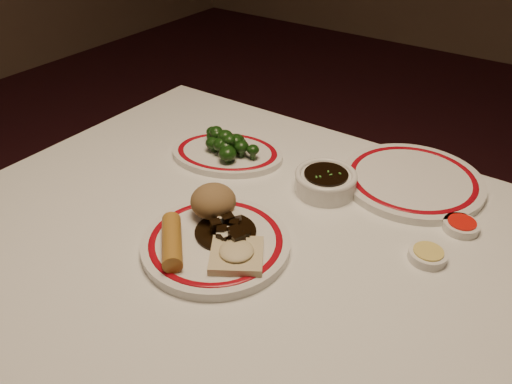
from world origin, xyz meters
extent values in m
cube|color=white|center=(0.00, 0.00, 0.73)|extent=(1.20, 0.90, 0.04)
cylinder|color=black|center=(-0.54, 0.39, 0.35)|extent=(0.06, 0.06, 0.71)
cylinder|color=white|center=(-0.06, -0.06, 0.76)|extent=(0.30, 0.30, 0.02)
torus|color=maroon|center=(-0.06, -0.06, 0.77)|extent=(0.26, 0.26, 0.00)
ellipsoid|color=olive|center=(-0.11, 0.00, 0.80)|extent=(0.08, 0.08, 0.06)
cylinder|color=#B57D2C|center=(-0.10, -0.12, 0.78)|extent=(0.11, 0.11, 0.03)
cube|color=beige|center=(0.00, -0.08, 0.77)|extent=(0.12, 0.12, 0.01)
ellipsoid|color=beige|center=(0.00, -0.08, 0.78)|extent=(0.06, 0.06, 0.02)
cylinder|color=black|center=(-0.06, -0.03, 0.77)|extent=(0.11, 0.11, 0.00)
cube|color=black|center=(-0.04, -0.06, 0.78)|extent=(0.02, 0.02, 0.02)
cube|color=black|center=(-0.04, -0.06, 0.78)|extent=(0.02, 0.02, 0.02)
cube|color=black|center=(-0.07, -0.05, 0.79)|extent=(0.03, 0.03, 0.02)
cube|color=black|center=(-0.02, -0.03, 0.78)|extent=(0.02, 0.02, 0.01)
cube|color=black|center=(-0.05, -0.05, 0.78)|extent=(0.02, 0.02, 0.02)
cube|color=black|center=(-0.03, -0.05, 0.79)|extent=(0.03, 0.03, 0.02)
cube|color=black|center=(-0.05, -0.05, 0.78)|extent=(0.02, 0.02, 0.02)
cube|color=black|center=(-0.06, -0.02, 0.78)|extent=(0.03, 0.03, 0.02)
cube|color=black|center=(-0.02, -0.05, 0.79)|extent=(0.03, 0.03, 0.02)
cube|color=black|center=(-0.05, -0.02, 0.78)|extent=(0.02, 0.02, 0.02)
cube|color=beige|center=(-0.07, -0.02, 0.79)|extent=(0.02, 0.02, 0.01)
cube|color=beige|center=(-0.06, 0.00, 0.78)|extent=(0.02, 0.02, 0.01)
cube|color=beige|center=(-0.04, -0.05, 0.78)|extent=(0.02, 0.02, 0.01)
cube|color=beige|center=(-0.04, -0.04, 0.78)|extent=(0.02, 0.02, 0.01)
cube|color=beige|center=(-0.05, -0.05, 0.78)|extent=(0.02, 0.02, 0.01)
torus|color=maroon|center=(-0.23, 0.20, 0.77)|extent=(0.28, 0.28, 0.00)
cylinder|color=#23471C|center=(-0.25, 0.22, 0.77)|extent=(0.01, 0.01, 0.01)
ellipsoid|color=#13360D|center=(-0.25, 0.22, 0.78)|extent=(0.03, 0.03, 0.02)
cylinder|color=#23471C|center=(-0.21, 0.21, 0.77)|extent=(0.01, 0.01, 0.01)
ellipsoid|color=#13360D|center=(-0.21, 0.21, 0.79)|extent=(0.03, 0.03, 0.03)
cylinder|color=#23471C|center=(-0.28, 0.20, 0.77)|extent=(0.01, 0.01, 0.01)
ellipsoid|color=#13360D|center=(-0.28, 0.20, 0.79)|extent=(0.03, 0.03, 0.02)
cylinder|color=#23471C|center=(-0.20, 0.16, 0.77)|extent=(0.01, 0.01, 0.01)
ellipsoid|color=#13360D|center=(-0.20, 0.16, 0.79)|extent=(0.04, 0.04, 0.03)
cylinder|color=#23471C|center=(-0.23, 0.21, 0.77)|extent=(0.01, 0.01, 0.01)
ellipsoid|color=#13360D|center=(-0.23, 0.21, 0.79)|extent=(0.04, 0.04, 0.03)
cylinder|color=#23471C|center=(-0.22, 0.18, 0.77)|extent=(0.01, 0.01, 0.01)
ellipsoid|color=#13360D|center=(-0.22, 0.18, 0.79)|extent=(0.04, 0.04, 0.03)
cylinder|color=#23471C|center=(-0.29, 0.22, 0.77)|extent=(0.01, 0.01, 0.01)
ellipsoid|color=#13360D|center=(-0.29, 0.22, 0.79)|extent=(0.03, 0.03, 0.02)
cylinder|color=#23471C|center=(-0.28, 0.21, 0.77)|extent=(0.01, 0.01, 0.01)
ellipsoid|color=#13360D|center=(-0.28, 0.21, 0.78)|extent=(0.03, 0.03, 0.03)
cylinder|color=#23471C|center=(-0.22, 0.21, 0.77)|extent=(0.01, 0.01, 0.01)
ellipsoid|color=#13360D|center=(-0.22, 0.21, 0.79)|extent=(0.04, 0.04, 0.03)
cylinder|color=#23471C|center=(-0.26, 0.18, 0.77)|extent=(0.01, 0.01, 0.01)
ellipsoid|color=#13360D|center=(-0.26, 0.18, 0.79)|extent=(0.03, 0.03, 0.02)
cylinder|color=#23471C|center=(-0.24, 0.20, 0.77)|extent=(0.01, 0.01, 0.01)
ellipsoid|color=#13360D|center=(-0.24, 0.20, 0.79)|extent=(0.03, 0.03, 0.03)
cylinder|color=#23471C|center=(-0.22, 0.20, 0.77)|extent=(0.01, 0.01, 0.01)
ellipsoid|color=#13360D|center=(-0.22, 0.20, 0.79)|extent=(0.03, 0.03, 0.02)
cylinder|color=#23471C|center=(-0.22, 0.19, 0.77)|extent=(0.01, 0.01, 0.01)
ellipsoid|color=#13360D|center=(-0.22, 0.19, 0.78)|extent=(0.03, 0.03, 0.03)
cylinder|color=#23471C|center=(-0.24, 0.20, 0.77)|extent=(0.01, 0.01, 0.01)
ellipsoid|color=#13360D|center=(-0.24, 0.20, 0.79)|extent=(0.04, 0.04, 0.03)
cylinder|color=#23471C|center=(-0.26, 0.18, 0.77)|extent=(0.01, 0.01, 0.01)
ellipsoid|color=#13360D|center=(-0.26, 0.18, 0.78)|extent=(0.04, 0.04, 0.03)
cylinder|color=#23471C|center=(-0.19, 0.20, 0.77)|extent=(0.01, 0.01, 0.02)
ellipsoid|color=#13360D|center=(-0.19, 0.20, 0.79)|extent=(0.03, 0.03, 0.03)
cylinder|color=#23471C|center=(-0.17, 0.20, 0.77)|extent=(0.01, 0.01, 0.01)
ellipsoid|color=#13360D|center=(-0.17, 0.20, 0.79)|extent=(0.03, 0.03, 0.02)
cylinder|color=#23471C|center=(-0.23, 0.18, 0.77)|extent=(0.01, 0.01, 0.01)
ellipsoid|color=#13360D|center=(-0.23, 0.18, 0.79)|extent=(0.04, 0.04, 0.03)
cylinder|color=#23471C|center=(-0.23, 0.20, 0.77)|extent=(0.01, 0.01, 0.01)
ellipsoid|color=#13360D|center=(-0.23, 0.20, 0.79)|extent=(0.03, 0.03, 0.02)
ellipsoid|color=#13360D|center=(-0.25, 0.20, 0.80)|extent=(0.03, 0.03, 0.03)
ellipsoid|color=#13360D|center=(-0.22, 0.19, 0.80)|extent=(0.03, 0.03, 0.02)
ellipsoid|color=#13360D|center=(-0.26, 0.20, 0.80)|extent=(0.03, 0.03, 0.02)
ellipsoid|color=#13360D|center=(-0.27, 0.20, 0.80)|extent=(0.03, 0.03, 0.02)
ellipsoid|color=#13360D|center=(-0.21, 0.20, 0.80)|extent=(0.03, 0.03, 0.03)
ellipsoid|color=#13360D|center=(-0.23, 0.20, 0.80)|extent=(0.03, 0.03, 0.02)
ellipsoid|color=#13360D|center=(-0.23, 0.19, 0.80)|extent=(0.03, 0.03, 0.03)
ellipsoid|color=#13360D|center=(-0.22, 0.19, 0.80)|extent=(0.03, 0.03, 0.02)
cylinder|color=white|center=(0.01, 0.20, 0.77)|extent=(0.12, 0.12, 0.04)
cylinder|color=black|center=(0.01, 0.20, 0.79)|extent=(0.09, 0.09, 0.00)
cylinder|color=white|center=(0.27, 0.23, 0.76)|extent=(0.06, 0.06, 0.02)
cylinder|color=red|center=(0.27, 0.23, 0.77)|extent=(0.05, 0.05, 0.00)
cylinder|color=white|center=(0.25, 0.12, 0.76)|extent=(0.06, 0.06, 0.02)
cylinder|color=#E4CA5E|center=(0.25, 0.12, 0.77)|extent=(0.05, 0.05, 0.00)
cylinder|color=white|center=(0.14, 0.33, 0.76)|extent=(0.37, 0.37, 0.02)
torus|color=maroon|center=(0.14, 0.33, 0.77)|extent=(0.32, 0.32, 0.00)
camera|label=1|loc=(0.38, -0.56, 1.32)|focal=35.00mm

